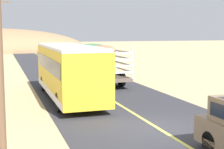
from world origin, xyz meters
TOP-DOWN VIEW (x-y plane):
  - ground_plane at (0.00, 0.00)m, footprint 240.00×240.00m
  - road_surface at (0.00, 0.00)m, footprint 8.00×120.00m
  - road_centre_line at (0.00, 0.00)m, footprint 0.16×117.60m
  - livestock_truck at (1.21, 15.35)m, footprint 2.53×9.70m
  - bus at (-2.33, 7.35)m, footprint 2.54×10.00m

SIDE VIEW (x-z plane):
  - ground_plane at x=0.00m, z-range 0.00..0.00m
  - road_surface at x=0.00m, z-range 0.00..0.02m
  - road_centre_line at x=0.00m, z-range 0.02..0.02m
  - bus at x=-2.33m, z-range 0.14..3.35m
  - livestock_truck at x=1.21m, z-range 0.28..3.30m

